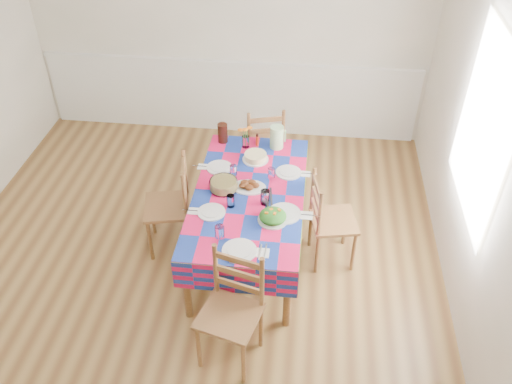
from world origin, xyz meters
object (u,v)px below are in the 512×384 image
tea_pitcher (223,133)px  chair_left (172,206)px  chair_near (232,311)px  dining_table (249,199)px  meat_platter (249,186)px  green_pitcher (277,137)px  chair_far (264,145)px  chair_right (329,221)px

tea_pitcher → chair_left: chair_left is taller
chair_near → tea_pitcher: bearing=116.3°
dining_table → meat_platter: bearing=98.6°
green_pitcher → chair_far: size_ratio=0.24×
meat_platter → chair_left: 0.74m
green_pitcher → chair_far: (-0.16, 0.38, -0.35)m
tea_pitcher → chair_near: size_ratio=0.20×
dining_table → chair_right: bearing=-0.7°
dining_table → green_pitcher: size_ratio=7.94×
green_pitcher → tea_pitcher: green_pitcher is taller
chair_left → chair_right: 1.41m
dining_table → green_pitcher: (0.17, 0.73, 0.19)m
meat_platter → dining_table: bearing=-81.4°
dining_table → green_pitcher: bearing=76.6°
meat_platter → chair_left: (-0.69, -0.06, -0.25)m
chair_left → chair_right: chair_left is taller
dining_table → chair_near: bearing=-89.4°
tea_pitcher → chair_far: 0.60m
chair_left → chair_right: size_ratio=1.04×
green_pitcher → chair_right: 0.98m
meat_platter → tea_pitcher: size_ratio=1.55×
tea_pitcher → chair_left: size_ratio=0.20×
tea_pitcher → chair_near: chair_near is taller
chair_left → green_pitcher: bearing=117.4°
chair_near → chair_right: size_ratio=1.05×
dining_table → chair_right: size_ratio=1.96×
dining_table → chair_left: (-0.70, 0.01, -0.15)m
dining_table → chair_right: (0.71, -0.01, -0.17)m
green_pitcher → dining_table: bearing=-103.4°
chair_near → chair_left: bearing=137.8°
tea_pitcher → chair_right: size_ratio=0.21×
tea_pitcher → chair_near: (0.37, -1.89, -0.32)m
dining_table → tea_pitcher: tea_pitcher is taller
dining_table → chair_near: 1.12m
chair_near → chair_left: size_ratio=1.00×
dining_table → chair_far: chair_far is taller
chair_near → chair_right: 1.31m
green_pitcher → tea_pitcher: bearing=175.9°
green_pitcher → chair_far: 0.54m
green_pitcher → chair_near: 1.89m
tea_pitcher → chair_near: 1.95m
chair_near → chair_right: chair_near is taller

